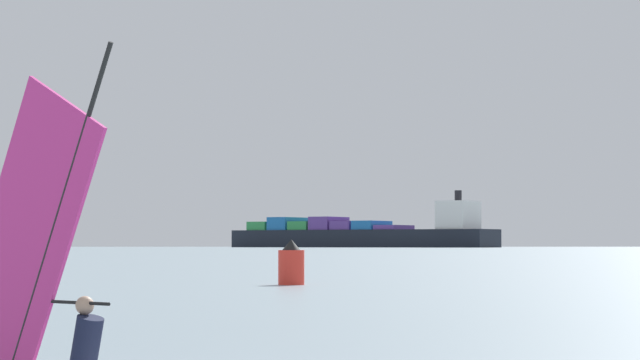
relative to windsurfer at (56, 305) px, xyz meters
The scene contains 4 objects.
windsurfer is the anchor object (origin of this frame).
cargo_ship 793.82m from the windsurfer, 83.56° to the left, with size 150.76×120.32×32.08m.
distant_headland 1542.55m from the windsurfer, 82.65° to the left, with size 1149.94×269.12×32.36m, color #756B56.
channel_buoy 47.51m from the windsurfer, 83.40° to the left, with size 1.21×1.21×2.10m.
Camera 1 is at (-1.92, -13.20, 1.88)m, focal length 77.77 mm.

